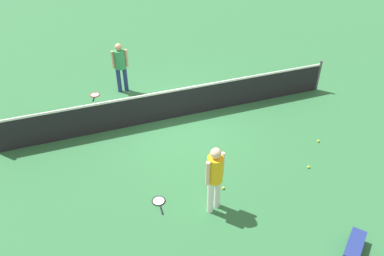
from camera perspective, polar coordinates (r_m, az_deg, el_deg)
ground_plane at (r=11.47m, az=-2.39°, el=1.65°), size 40.00×40.00×0.00m
court_net at (r=11.20m, az=-2.45°, el=3.78°), size 10.09×0.09×1.07m
player_near_side at (r=7.93m, az=3.48°, el=-7.07°), size 0.51×0.45×1.70m
player_far_side at (r=12.59m, az=-10.81°, el=9.55°), size 0.52×0.36×1.70m
tennis_racket_near_player at (r=8.78m, az=-5.04°, el=-11.05°), size 0.33×0.59×0.03m
tennis_racket_far_player at (r=12.98m, az=-14.53°, el=4.84°), size 0.39×0.61×0.03m
tennis_ball_near_player at (r=10.03m, az=17.24°, el=-5.66°), size 0.07×0.07×0.07m
tennis_ball_by_net at (r=11.00m, az=18.59°, el=-1.87°), size 0.07×0.07×0.07m
tennis_ball_midcourt at (r=9.06m, az=4.76°, el=-9.03°), size 0.07×0.07×0.07m
equipment_bag at (r=8.43m, az=23.40°, el=-16.14°), size 0.80×0.72×0.28m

